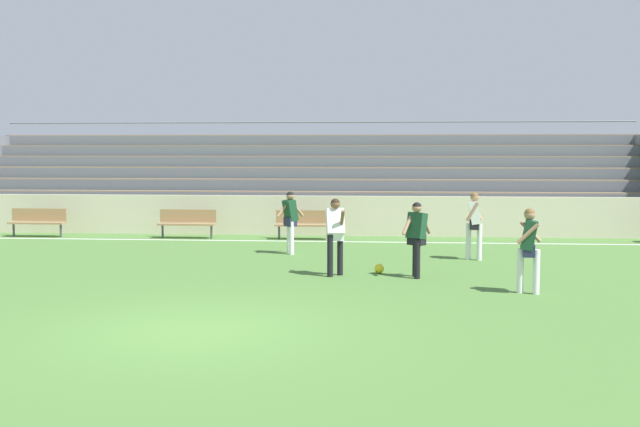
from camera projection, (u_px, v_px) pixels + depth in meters
name	position (u px, v px, depth m)	size (l,w,h in m)	color
ground_plane	(195.00, 331.00, 11.39)	(160.00, 160.00, 0.00)	#477033
field_line_sideline	(288.00, 241.00, 22.64)	(44.00, 0.12, 0.01)	white
sideline_wall	(295.00, 215.00, 24.21)	(48.00, 0.16, 1.29)	beige
bleacher_stand	(305.00, 177.00, 27.65)	(25.39, 5.20, 3.92)	#897051
bench_far_left	(304.00, 222.00, 23.07)	(1.80, 0.40, 0.90)	#99754C
bench_near_wall_gap	(187.00, 221.00, 23.38)	(1.80, 0.40, 0.90)	#99754C
bench_centre_sideline	(38.00, 220.00, 23.79)	(1.80, 0.40, 0.90)	#99754C
player_white_wide_left	(335.00, 230.00, 16.29)	(0.46, 0.60, 1.71)	black
player_dark_wide_right	(417.00, 233.00, 16.09)	(0.67, 0.48, 1.64)	black
player_dark_challenging	(290.00, 217.00, 19.79)	(0.71, 0.50, 1.67)	white
player_dark_on_ball	(529.00, 243.00, 14.28)	(0.55, 0.52, 1.65)	white
player_white_deep_cover	(474.00, 220.00, 18.70)	(0.47, 0.47, 1.70)	white
soccer_ball	(379.00, 269.00, 16.69)	(0.22, 0.22, 0.22)	yellow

